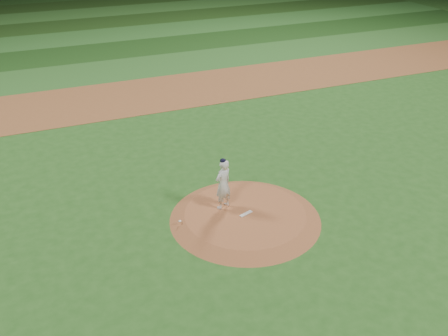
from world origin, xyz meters
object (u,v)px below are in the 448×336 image
at_px(pitching_rubber, 246,214).
at_px(pitchers_mound, 245,216).
at_px(pitcher_on_mound, 223,184).
at_px(rosin_bag, 180,221).

bearing_deg(pitching_rubber, pitchers_mound, 69.12).
relative_size(pitching_rubber, pitcher_on_mound, 0.27).
relative_size(pitchers_mound, pitching_rubber, 10.17).
xyz_separation_m(pitching_rubber, rosin_bag, (-2.36, 0.45, 0.02)).
relative_size(rosin_bag, pitcher_on_mound, 0.05).
bearing_deg(rosin_bag, pitching_rubber, -10.82).
height_order(pitchers_mound, pitching_rubber, pitching_rubber).
bearing_deg(pitching_rubber, rosin_bag, 150.71).
height_order(rosin_bag, pitcher_on_mound, pitcher_on_mound).
bearing_deg(pitcher_on_mound, rosin_bag, -170.67).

